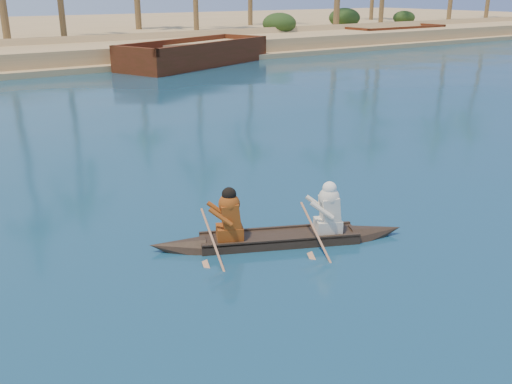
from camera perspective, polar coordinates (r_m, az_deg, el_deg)
ground at (r=19.48m, az=14.41°, el=4.71°), size 160.00×160.00×0.00m
sandy_embankment at (r=61.09m, az=-21.35°, el=14.33°), size 150.00×51.00×1.50m
shrub_cluster at (r=46.27m, az=-16.72°, el=14.37°), size 100.00×6.00×2.40m
canoe at (r=11.39m, az=2.36°, el=-3.86°), size 4.99×2.74×1.42m
barge_mid at (r=39.25m, az=-6.08°, el=13.47°), size 12.03×7.77×1.91m
barge_right at (r=58.40m, az=13.68°, el=14.99°), size 10.75×3.79×1.78m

